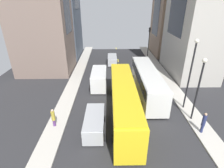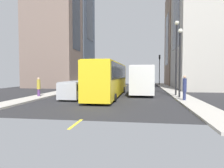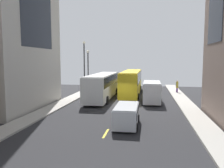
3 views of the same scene
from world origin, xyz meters
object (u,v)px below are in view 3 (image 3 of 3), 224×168
delivery_van_white (152,91)px  car_silver_1 (151,86)px  pedestrian_walking_far (91,83)px  city_bus_white (103,84)px  streetcar_yellow (132,80)px  car_silver_0 (127,114)px  pedestrian_crossing_mid (177,86)px

delivery_van_white → car_silver_1: 9.47m
delivery_van_white → pedestrian_walking_far: bearing=135.5°
car_silver_1 → pedestrian_walking_far: 10.21m
city_bus_white → pedestrian_walking_far: city_bus_white is taller
streetcar_yellow → pedestrian_walking_far: size_ratio=6.45×
city_bus_white → pedestrian_walking_far: (-3.73, 8.13, -0.71)m
streetcar_yellow → car_silver_1: size_ratio=3.04×
car_silver_0 → streetcar_yellow: bearing=93.1°
streetcar_yellow → car_silver_1: streetcar_yellow is taller
car_silver_1 → pedestrian_crossing_mid: pedestrian_crossing_mid is taller
car_silver_1 → delivery_van_white: bearing=-89.8°
pedestrian_walking_far → car_silver_0: bearing=-133.6°
streetcar_yellow → car_silver_0: bearing=-86.9°
delivery_van_white → car_silver_0: size_ratio=1.24×
car_silver_1 → pedestrian_walking_far: size_ratio=2.12×
delivery_van_white → pedestrian_crossing_mid: (4.04, 8.89, -0.35)m
city_bus_white → car_silver_1: size_ratio=2.70×
city_bus_white → pedestrian_crossing_mid: size_ratio=6.42×
car_silver_1 → streetcar_yellow: bearing=-138.2°
pedestrian_walking_far → streetcar_yellow: bearing=-89.6°
city_bus_white → delivery_van_white: size_ratio=2.42×
delivery_van_white → streetcar_yellow: bearing=113.7°
city_bus_white → pedestrian_walking_far: size_ratio=5.72×
streetcar_yellow → pedestrian_crossing_mid: size_ratio=7.23×
delivery_van_white → city_bus_white: bearing=163.5°
city_bus_white → delivery_van_white: (6.49, -1.92, -0.50)m
car_silver_0 → car_silver_1: bearing=84.1°
delivery_van_white → pedestrian_crossing_mid: bearing=65.6°
car_silver_0 → car_silver_1: car_silver_1 is taller
car_silver_1 → pedestrian_crossing_mid: size_ratio=2.38×
streetcar_yellow → pedestrian_walking_far: 7.97m
city_bus_white → pedestrian_crossing_mid: (10.53, 6.96, -0.85)m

